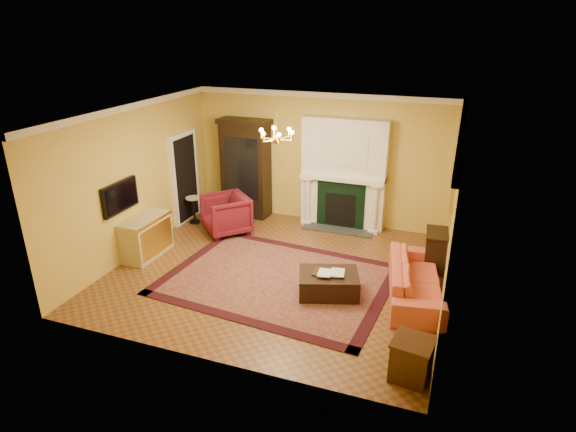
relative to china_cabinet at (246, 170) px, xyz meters
The scene contains 26 objects.
floor 3.25m from the china_cabinet, 54.74° to the right, with size 6.00×5.50×0.02m, color brown.
ceiling 3.59m from the china_cabinet, 54.74° to the right, with size 6.00×5.50×0.02m, color white.
wall_back 1.82m from the china_cabinet, ahead, with size 6.00×0.02×3.00m, color gold.
wall_front 5.55m from the china_cabinet, 71.46° to the right, with size 6.00×0.02×3.00m, color gold.
wall_left 2.81m from the china_cabinet, 116.65° to the right, with size 0.02×5.50×3.00m, color gold.
wall_right 5.39m from the china_cabinet, 27.56° to the right, with size 0.02×5.50×3.00m, color gold.
fireplace 2.36m from the china_cabinet, ahead, with size 1.90×0.70×2.50m.
crown_molding 2.96m from the china_cabinet, 41.06° to the right, with size 6.00×5.50×0.12m.
doorway 1.43m from the china_cabinet, 146.51° to the right, with size 0.08×1.05×2.10m.
tv_panel 3.32m from the china_cabinet, 110.99° to the right, with size 0.09×0.95×0.58m.
gilt_mirror 4.88m from the china_cabinet, 12.98° to the right, with size 0.06×0.76×1.05m.
chandelier 3.39m from the china_cabinet, 54.74° to the right, with size 0.63×0.55×0.53m.
oriental_rug 3.55m from the china_cabinet, 56.19° to the right, with size 4.00×3.00×0.02m, color #430E18.
china_cabinet is the anchor object (origin of this frame).
wingback_armchair 1.34m from the china_cabinet, 88.87° to the right, with size 0.93×0.87×0.95m, color maroon.
pedestal_table 1.52m from the china_cabinet, 135.44° to the right, with size 0.35×0.35×0.63m.
commode 3.00m from the china_cabinet, 109.41° to the right, with size 0.52×1.09×0.81m, color beige.
coral_sofa 5.03m from the china_cabinet, 30.27° to the right, with size 2.17×0.63×0.85m, color #C75B3F.
end_table 6.51m from the china_cabinet, 46.01° to the right, with size 0.48×0.48×0.56m, color #3C1F10.
console_table 4.79m from the china_cabinet, 16.41° to the right, with size 0.37×0.65×0.72m, color black.
leather_ottoman 4.23m from the china_cabinet, 45.60° to the right, with size 1.02×0.74×0.38m, color black.
ottoman_tray 4.15m from the china_cabinet, 46.43° to the right, with size 0.40×0.31×0.03m, color black.
book_a 4.11m from the china_cabinet, 48.23° to the right, with size 0.23×0.03×0.30m, color gray.
book_b 4.19m from the china_cabinet, 45.33° to the right, with size 0.23×0.02×0.31m, color gray.
topiary_left 1.66m from the china_cabinet, ahead, with size 0.15×0.15×0.39m.
topiary_right 3.03m from the china_cabinet, ahead, with size 0.16×0.16×0.43m.
Camera 1 is at (2.94, -7.55, 4.42)m, focal length 30.00 mm.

